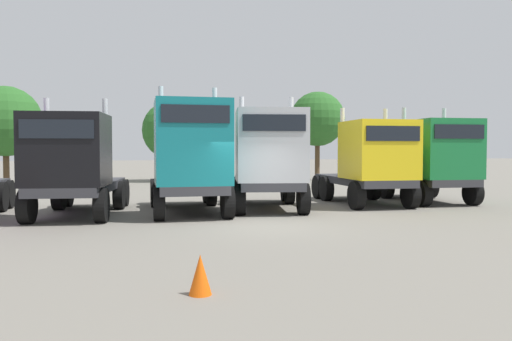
{
  "coord_description": "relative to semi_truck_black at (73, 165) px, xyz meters",
  "views": [
    {
      "loc": [
        -4.24,
        -14.15,
        2.24
      ],
      "look_at": [
        1.22,
        4.73,
        1.45
      ],
      "focal_mm": 35.32,
      "sensor_mm": 36.0,
      "label": 1
    }
  ],
  "objects": [
    {
      "name": "semi_truck_black",
      "position": [
        0.0,
        0.0,
        0.0
      ],
      "size": [
        3.46,
        6.28,
        3.98
      ],
      "rotation": [
        0.0,
        0.0,
        -1.73
      ],
      "color": "#333338",
      "rests_on": "ground"
    },
    {
      "name": "semi_truck_green",
      "position": [
        14.32,
        0.82,
        0.09
      ],
      "size": [
        3.08,
        5.89,
        4.09
      ],
      "rotation": [
        0.0,
        0.0,
        -1.67
      ],
      "color": "#333338",
      "rests_on": "ground"
    },
    {
      "name": "semi_truck_teal",
      "position": [
        3.81,
        -0.3,
        0.25
      ],
      "size": [
        2.89,
        6.43,
        4.48
      ],
      "rotation": [
        0.0,
        0.0,
        -1.63
      ],
      "color": "#333338",
      "rests_on": "ground"
    },
    {
      "name": "oak_far_left",
      "position": [
        -4.95,
        16.27,
        2.23
      ],
      "size": [
        4.3,
        4.3,
        6.15
      ],
      "color": "#4C3823",
      "rests_on": "ground"
    },
    {
      "name": "oak_far_centre",
      "position": [
        5.38,
        18.79,
        1.89
      ],
      "size": [
        4.14,
        4.14,
        5.74
      ],
      "color": "#4C3823",
      "rests_on": "ground"
    },
    {
      "name": "oak_far_right",
      "position": [
        16.05,
        17.39,
        2.79
      ],
      "size": [
        4.06,
        4.06,
        6.6
      ],
      "color": "#4C3823",
      "rests_on": "ground"
    },
    {
      "name": "semi_truck_yellow",
      "position": [
        11.26,
        0.62,
        0.04
      ],
      "size": [
        3.02,
        5.98,
        3.98
      ],
      "rotation": [
        0.0,
        0.0,
        -1.66
      ],
      "color": "#333338",
      "rests_on": "ground"
    },
    {
      "name": "ground",
      "position": [
        5.44,
        -3.32,
        -1.76
      ],
      "size": [
        200.0,
        200.0,
        0.0
      ],
      "primitive_type": "plane",
      "color": "slate"
    },
    {
      "name": "traffic_cone_near",
      "position": [
        2.51,
        -9.82,
        -1.45
      ],
      "size": [
        0.36,
        0.36,
        0.63
      ],
      "primitive_type": "cone",
      "color": "#F2590C",
      "rests_on": "ground"
    },
    {
      "name": "semi_truck_silver",
      "position": [
        6.77,
        0.12,
        0.18
      ],
      "size": [
        3.65,
        6.19,
        4.27
      ],
      "rotation": [
        0.0,
        0.0,
        -1.78
      ],
      "color": "#333338",
      "rests_on": "ground"
    }
  ]
}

